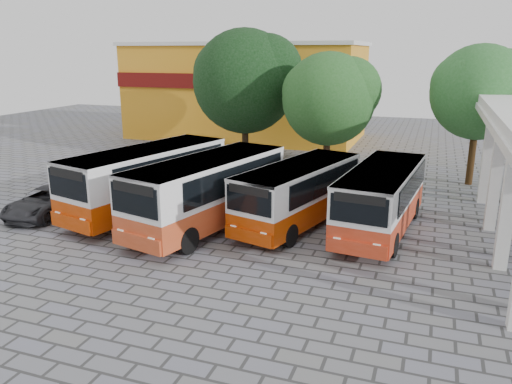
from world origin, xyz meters
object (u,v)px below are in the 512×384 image
at_px(bus_centre_right, 299,191).
at_px(bus_far_left, 147,176).
at_px(bus_centre_left, 208,189).
at_px(parked_car, 47,202).
at_px(bus_far_right, 382,196).

bearing_deg(bus_centre_right, bus_far_left, -159.10).
relative_size(bus_far_left, bus_centre_right, 1.13).
relative_size(bus_centre_left, parked_car, 1.92).
height_order(bus_centre_left, bus_centre_right, bus_centre_left).
xyz_separation_m(bus_far_left, bus_centre_left, (3.61, -0.94, -0.02)).
bearing_deg(bus_far_left, bus_centre_left, -0.39).
height_order(bus_far_left, bus_centre_left, bus_far_left).
xyz_separation_m(bus_centre_left, bus_far_right, (7.17, 1.97, -0.16)).
height_order(bus_centre_left, bus_far_right, bus_centre_left).
height_order(bus_centre_right, bus_far_right, bus_far_right).
relative_size(bus_centre_right, bus_far_right, 1.01).
distance_m(bus_centre_left, bus_centre_right, 4.00).
xyz_separation_m(bus_far_left, bus_far_right, (10.77, 1.03, -0.18)).
distance_m(bus_centre_right, parked_car, 11.97).
bearing_deg(bus_far_left, bus_centre_right, 20.02).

